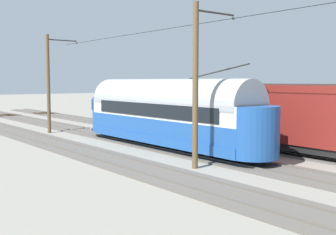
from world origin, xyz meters
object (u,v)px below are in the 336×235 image
(vintage_streetcar, at_px, (167,112))
(catenary_pole_mid_near, at_px, (196,83))
(catenary_pole_foreground, at_px, (49,82))
(coach_adjacent, at_px, (263,114))

(vintage_streetcar, relative_size, catenary_pole_mid_near, 2.06)
(catenary_pole_foreground, bearing_deg, vintage_streetcar, 101.55)
(catenary_pole_foreground, bearing_deg, coach_adjacent, 114.62)
(catenary_pole_foreground, distance_m, catenary_pole_mid_near, 17.54)
(catenary_pole_foreground, xyz_separation_m, catenary_pole_mid_near, (0.00, 17.54, 0.00))
(catenary_pole_mid_near, bearing_deg, catenary_pole_foreground, -90.00)
(vintage_streetcar, height_order, catenary_pole_mid_near, catenary_pole_mid_near)
(coach_adjacent, distance_m, catenary_pole_mid_near, 7.68)
(coach_adjacent, xyz_separation_m, catenary_pole_mid_near, (7.20, 1.83, 1.93))
(coach_adjacent, relative_size, catenary_pole_mid_near, 1.86)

